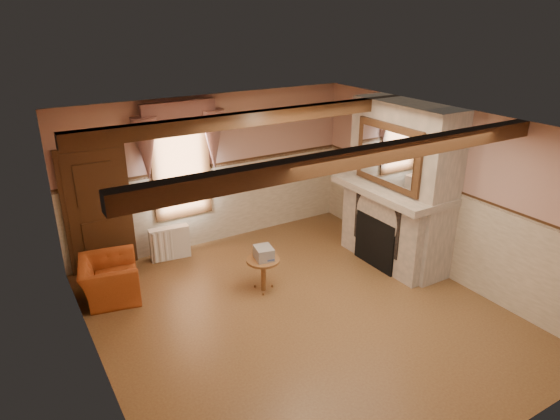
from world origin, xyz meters
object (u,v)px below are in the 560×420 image
mantel_clock (370,171)px  armchair (109,279)px  oil_lamp (382,173)px  side_table (263,275)px  bowl (386,181)px  radiator (170,243)px

mantel_clock → armchair: bearing=170.9°
oil_lamp → mantel_clock: bearing=90.0°
side_table → oil_lamp: (2.36, 0.01, 1.29)m
armchair → oil_lamp: size_ratio=3.46×
armchair → side_table: 2.38m
side_table → bowl: bearing=-2.7°
armchair → radiator: armchair is taller
bowl → oil_lamp: (0.00, 0.12, 0.10)m
armchair → bowl: bowl is taller
armchair → mantel_clock: bearing=-87.6°
oil_lamp → armchair: bearing=167.0°
mantel_clock → oil_lamp: (0.00, -0.32, 0.04)m
radiator → mantel_clock: 3.78m
side_table → radiator: bearing=116.2°
side_table → radiator: (-0.90, 1.82, 0.02)m
side_table → oil_lamp: size_ratio=1.96×
bowl → oil_lamp: bearing=90.0°
oil_lamp → bowl: bearing=-90.0°
side_table → mantel_clock: bearing=7.9°
bowl → mantel_clock: size_ratio=1.50×
radiator → oil_lamp: oil_lamp is taller
side_table → mantel_clock: (2.36, 0.33, 1.25)m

